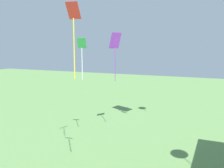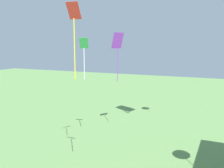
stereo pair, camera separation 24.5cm
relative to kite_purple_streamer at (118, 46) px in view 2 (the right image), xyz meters
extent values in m
cube|color=purple|center=(0.00, 0.00, 0.42)|extent=(0.85, 1.03, 1.24)
cylinder|color=purple|center=(0.00, 0.00, -1.47)|extent=(0.05, 0.05, 2.74)
cube|color=green|center=(-1.47, -2.68, 0.20)|extent=(0.73, 0.64, 0.75)
cylinder|color=white|center=(-1.47, -2.68, -1.29)|extent=(0.05, 0.05, 2.29)
cube|color=red|center=(1.41, -8.22, 1.61)|extent=(0.65, 0.50, 0.74)
cylinder|color=yellow|center=(1.41, -8.22, -0.16)|extent=(0.05, 0.05, 2.86)
camera|label=1|loc=(7.85, -18.34, -0.02)|focal=40.00mm
camera|label=2|loc=(8.07, -18.24, -0.02)|focal=40.00mm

